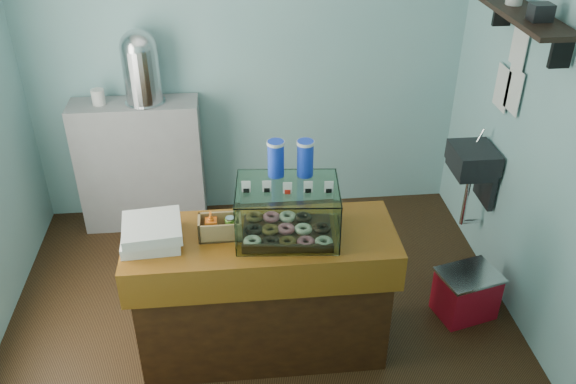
{
  "coord_description": "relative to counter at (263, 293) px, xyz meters",
  "views": [
    {
      "loc": [
        -0.13,
        -3.16,
        2.99
      ],
      "look_at": [
        0.17,
        -0.15,
        1.13
      ],
      "focal_mm": 38.0,
      "sensor_mm": 36.0,
      "label": 1
    }
  ],
  "objects": [
    {
      "name": "room_shell",
      "position": [
        0.03,
        0.26,
        1.25
      ],
      "size": [
        3.54,
        3.04,
        2.82
      ],
      "color": "#7CB1B6",
      "rests_on": "ground"
    },
    {
      "name": "condiment_crate",
      "position": [
        -0.24,
        0.02,
        0.5
      ],
      "size": [
        0.25,
        0.15,
        0.16
      ],
      "rotation": [
        0.0,
        0.0,
        0.0
      ],
      "color": "#A08450",
      "rests_on": "counter"
    },
    {
      "name": "display_case",
      "position": [
        0.16,
        0.03,
        0.61
      ],
      "size": [
        0.62,
        0.48,
        0.54
      ],
      "rotation": [
        0.0,
        0.0,
        -0.08
      ],
      "color": "#372010",
      "rests_on": "counter"
    },
    {
      "name": "pastry_boxes",
      "position": [
        -0.63,
        0.0,
        0.51
      ],
      "size": [
        0.36,
        0.36,
        0.13
      ],
      "rotation": [
        0.0,
        0.0,
        0.06
      ],
      "color": "silver",
      "rests_on": "counter"
    },
    {
      "name": "back_shelf",
      "position": [
        -0.9,
        1.57,
        0.09
      ],
      "size": [
        1.0,
        0.32,
        1.1
      ],
      "primitive_type": "cube",
      "color": "gray",
      "rests_on": "ground"
    },
    {
      "name": "red_cooler",
      "position": [
        1.42,
        0.18,
        -0.28
      ],
      "size": [
        0.46,
        0.39,
        0.35
      ],
      "rotation": [
        0.0,
        0.0,
        0.26
      ],
      "color": "#B10E1F",
      "rests_on": "ground"
    },
    {
      "name": "counter",
      "position": [
        0.0,
        0.0,
        0.0
      ],
      "size": [
        1.6,
        0.6,
        0.9
      ],
      "color": "#41200C",
      "rests_on": "ground"
    },
    {
      "name": "coffee_urn",
      "position": [
        -0.8,
        1.58,
        0.94
      ],
      "size": [
        0.31,
        0.31,
        0.57
      ],
      "color": "silver",
      "rests_on": "back_shelf"
    },
    {
      "name": "ground",
      "position": [
        0.0,
        0.25,
        -0.46
      ],
      "size": [
        3.5,
        3.5,
        0.0
      ],
      "primitive_type": "plane",
      "color": "black",
      "rests_on": "ground"
    }
  ]
}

